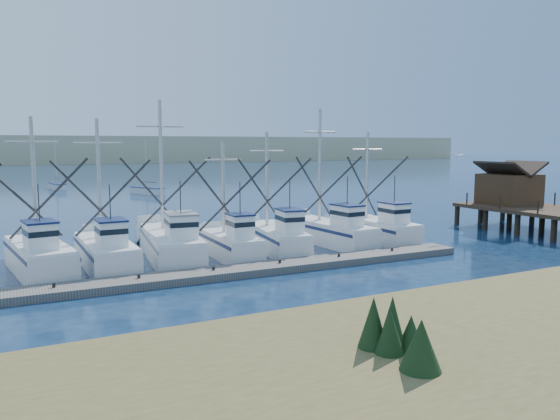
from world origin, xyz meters
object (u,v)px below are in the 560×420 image
object	(u,v)px
timber_pier	(545,201)
floating_dock	(231,272)
sailboat_near	(147,191)
sailboat_far	(57,186)

from	to	relation	value
timber_pier	floating_dock	bearing A→B (deg)	-176.19
timber_pier	sailboat_near	world-z (taller)	sailboat_near
floating_dock	timber_pier	xyz separation A→B (m)	(28.06, 1.87, 2.37)
floating_dock	sailboat_near	bearing A→B (deg)	82.10
floating_dock	timber_pier	size ratio (longest dim) A/B	1.53
floating_dock	sailboat_near	xyz separation A→B (m)	(7.74, 50.81, 0.29)
sailboat_near	sailboat_far	size ratio (longest dim) A/B	1.00
sailboat_far	floating_dock	bearing A→B (deg)	-93.47
sailboat_near	floating_dock	bearing A→B (deg)	-122.68
timber_pier	sailboat_far	xyz separation A→B (m)	(-31.11, 63.31, -2.07)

